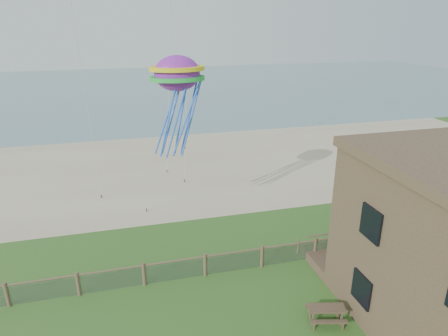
# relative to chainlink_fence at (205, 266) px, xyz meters

# --- Properties ---
(sand_beach) EXTENTS (72.00, 20.00, 0.02)m
(sand_beach) POSITION_rel_chainlink_fence_xyz_m (0.00, 16.00, -0.55)
(sand_beach) COLOR tan
(sand_beach) RESTS_ON ground
(ocean) EXTENTS (160.00, 68.00, 0.02)m
(ocean) POSITION_rel_chainlink_fence_xyz_m (0.00, 60.00, -0.55)
(ocean) COLOR slate
(ocean) RESTS_ON ground
(chainlink_fence) EXTENTS (36.20, 0.20, 1.25)m
(chainlink_fence) POSITION_rel_chainlink_fence_xyz_m (0.00, 0.00, 0.00)
(chainlink_fence) COLOR brown
(chainlink_fence) RESTS_ON ground
(motel_deck) EXTENTS (15.00, 2.00, 0.50)m
(motel_deck) POSITION_rel_chainlink_fence_xyz_m (13.00, -1.00, -0.30)
(motel_deck) COLOR brown
(motel_deck) RESTS_ON ground
(picnic_table) EXTENTS (1.78, 1.50, 0.65)m
(picnic_table) POSITION_rel_chainlink_fence_xyz_m (4.25, -4.52, -0.22)
(picnic_table) COLOR brown
(picnic_table) RESTS_ON ground
(octopus_kite) EXTENTS (3.43, 2.84, 6.10)m
(octopus_kite) POSITION_rel_chainlink_fence_xyz_m (-0.30, 4.96, 7.27)
(octopus_kite) COLOR #E92467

